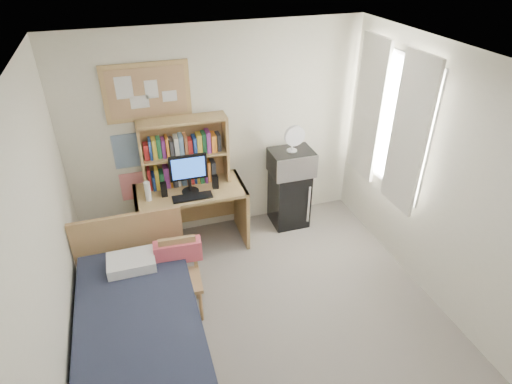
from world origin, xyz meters
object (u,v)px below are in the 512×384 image
object	(u,v)px
desk	(192,217)
microwave	(291,162)
monitor	(189,175)
speaker_left	(164,190)
bed	(143,347)
desk_chair	(182,281)
bulletin_board	(147,92)
mini_fridge	(289,197)
desk_fan	(292,139)
speaker_right	(215,182)

from	to	relation	value
desk	microwave	world-z (taller)	microwave
monitor	speaker_left	world-z (taller)	monitor
bed	microwave	world-z (taller)	microwave
desk	desk_chair	world-z (taller)	desk_chair
speaker_left	microwave	size ratio (longest dim) A/B	0.32
monitor	speaker_left	bearing A→B (deg)	180.00
bed	speaker_left	bearing A→B (deg)	74.52
bulletin_board	speaker_left	distance (m)	1.10
desk	speaker_left	distance (m)	0.58
desk_chair	mini_fridge	world-z (taller)	desk_chair
bulletin_board	desk_fan	world-z (taller)	bulletin_board
bulletin_board	speaker_right	distance (m)	1.26
desk_chair	speaker_right	size ratio (longest dim) A/B	5.13
bulletin_board	desk_chair	xyz separation A→B (m)	(-0.00, -1.43, -1.50)
monitor	bed	bearing A→B (deg)	-114.41
desk_chair	speaker_left	world-z (taller)	speaker_left
bed	monitor	bearing A→B (deg)	65.22
bed	monitor	xyz separation A→B (m)	(0.77, 1.62, 0.74)
bulletin_board	bed	world-z (taller)	bulletin_board
desk_fan	bulletin_board	bearing A→B (deg)	171.50
bulletin_board	speaker_right	world-z (taller)	bulletin_board
bulletin_board	monitor	world-z (taller)	bulletin_board
desk_fan	monitor	bearing A→B (deg)	-173.97
bulletin_board	mini_fridge	xyz separation A→B (m)	(1.63, -0.24, -1.53)
speaker_left	bed	bearing A→B (deg)	-105.11
desk_fan	desk_chair	bearing A→B (deg)	-143.84
bed	speaker_right	world-z (taller)	speaker_right
bed	desk_fan	bearing A→B (deg)	40.53
monitor	bulletin_board	bearing A→B (deg)	130.16
bed	speaker_left	world-z (taller)	speaker_left
desk	speaker_left	bearing A→B (deg)	-168.69
mini_fridge	bulletin_board	bearing A→B (deg)	172.18
bulletin_board	desk	world-z (taller)	bulletin_board
speaker_right	desk_fan	size ratio (longest dim) A/B	0.51
speaker_right	mini_fridge	bearing A→B (deg)	9.46
speaker_left	microwave	distance (m)	1.62
mini_fridge	speaker_left	bearing A→B (deg)	-174.46
monitor	desk_fan	bearing A→B (deg)	6.47
bed	mini_fridge	bearing A→B (deg)	40.85
monitor	speaker_right	world-z (taller)	monitor
desk_chair	speaker_right	bearing A→B (deg)	63.60
microwave	desk_fan	xyz separation A→B (m)	(0.00, -0.00, 0.31)
desk_chair	bulletin_board	bearing A→B (deg)	94.29
desk	bulletin_board	bearing A→B (deg)	135.05
bulletin_board	bed	distance (m)	2.62
monitor	desk_fan	distance (m)	1.34
mini_fridge	bed	size ratio (longest dim) A/B	0.36
speaker_right	desk_chair	bearing A→B (deg)	-119.59
monitor	speaker_right	xyz separation A→B (m)	(0.30, -0.01, -0.15)
desk_chair	monitor	bearing A→B (deg)	77.49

